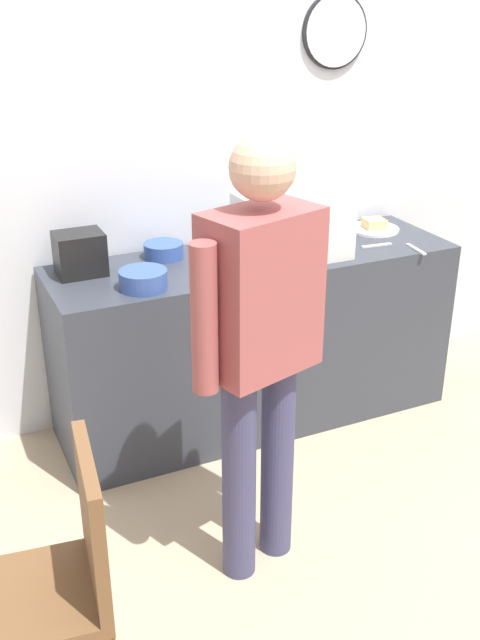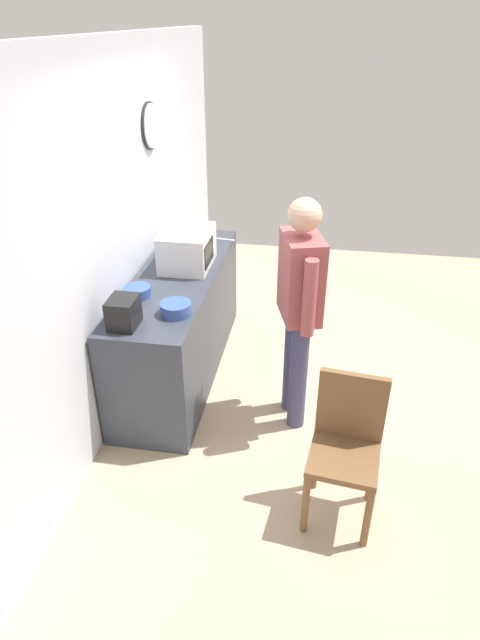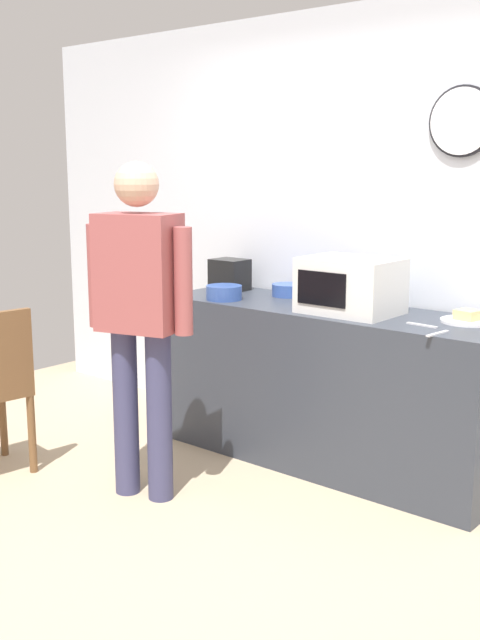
# 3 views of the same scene
# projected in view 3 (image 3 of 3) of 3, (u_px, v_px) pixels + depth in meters

# --- Properties ---
(ground_plane) EXTENTS (6.00, 6.00, 0.00)m
(ground_plane) POSITION_uv_depth(u_px,v_px,m) (174.00, 534.00, 3.62)
(ground_plane) COLOR tan
(back_wall) EXTENTS (5.40, 0.13, 2.60)m
(back_wall) POSITION_uv_depth(u_px,v_px,m) (362.00, 234.00, 4.56)
(back_wall) COLOR silver
(back_wall) RESTS_ON ground_plane
(kitchen_counter) EXTENTS (2.06, 0.62, 0.91)m
(kitchen_counter) POSITION_uv_depth(u_px,v_px,m) (327.00, 386.00, 4.42)
(kitchen_counter) COLOR #333842
(kitchen_counter) RESTS_ON ground_plane
(microwave) EXTENTS (0.50, 0.39, 0.30)m
(microwave) POSITION_uv_depth(u_px,v_px,m) (351.00, 286.00, 4.15)
(microwave) COLOR silver
(microwave) RESTS_ON kitchen_counter
(sandwich_plate) EXTENTS (0.27, 0.27, 0.07)m
(sandwich_plate) POSITION_uv_depth(u_px,v_px,m) (468.00, 319.00, 3.93)
(sandwich_plate) COLOR white
(sandwich_plate) RESTS_ON kitchen_counter
(salad_bowl) EXTENTS (0.21, 0.21, 0.08)m
(salad_bowl) POSITION_uv_depth(u_px,v_px,m) (224.00, 293.00, 4.60)
(salad_bowl) COLOR #33519E
(salad_bowl) RESTS_ON kitchen_counter
(cereal_bowl) EXTENTS (0.19, 0.19, 0.07)m
(cereal_bowl) POSITION_uv_depth(u_px,v_px,m) (288.00, 290.00, 4.72)
(cereal_bowl) COLOR #33519E
(cereal_bowl) RESTS_ON kitchen_counter
(toaster) EXTENTS (0.22, 0.18, 0.20)m
(toaster) POSITION_uv_depth(u_px,v_px,m) (230.00, 275.00, 4.94)
(toaster) COLOR black
(toaster) RESTS_ON kitchen_counter
(fork_utensil) EXTENTS (0.17, 0.04, 0.01)m
(fork_utensil) POSITION_uv_depth(u_px,v_px,m) (422.00, 325.00, 3.84)
(fork_utensil) COLOR silver
(fork_utensil) RESTS_ON kitchen_counter
(spoon_utensil) EXTENTS (0.04, 0.17, 0.01)m
(spoon_utensil) POSITION_uv_depth(u_px,v_px,m) (438.00, 334.00, 3.65)
(spoon_utensil) COLOR silver
(spoon_utensil) RESTS_ON kitchen_counter
(person_standing) EXTENTS (0.57, 0.34, 1.72)m
(person_standing) POSITION_uv_depth(u_px,v_px,m) (140.00, 306.00, 3.86)
(person_standing) COLOR #3B3C61
(person_standing) RESTS_ON ground_plane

